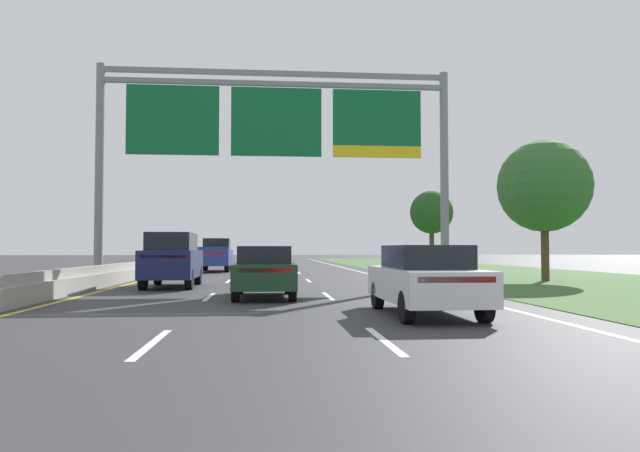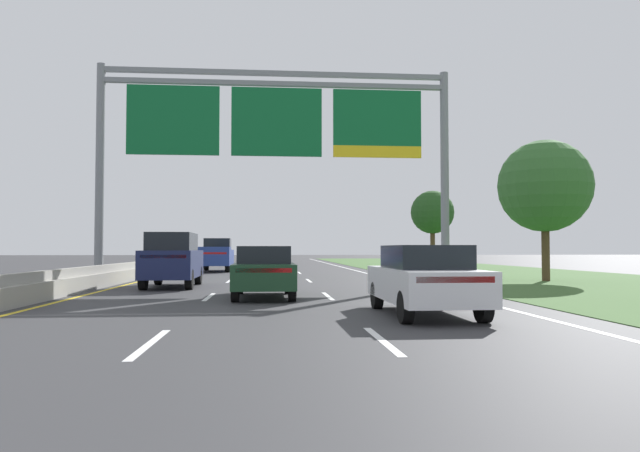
# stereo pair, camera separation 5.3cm
# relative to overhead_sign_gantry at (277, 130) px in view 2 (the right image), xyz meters

# --- Properties ---
(ground_plane) EXTENTS (220.00, 220.00, 0.00)m
(ground_plane) POSITION_rel_overhead_sign_gantry_xyz_m (-0.30, 9.06, -6.54)
(ground_plane) COLOR #333335
(lane_striping) EXTENTS (11.96, 106.00, 0.01)m
(lane_striping) POSITION_rel_overhead_sign_gantry_xyz_m (-0.30, 8.60, -6.54)
(lane_striping) COLOR white
(lane_striping) RESTS_ON ground
(grass_verge_right) EXTENTS (14.00, 110.00, 0.02)m
(grass_verge_right) POSITION_rel_overhead_sign_gantry_xyz_m (13.65, 9.06, -6.53)
(grass_verge_right) COLOR #3D602D
(grass_verge_right) RESTS_ON ground
(median_barrier_concrete) EXTENTS (0.60, 110.00, 0.85)m
(median_barrier_concrete) POSITION_rel_overhead_sign_gantry_xyz_m (-6.90, 9.06, -6.19)
(median_barrier_concrete) COLOR #99968E
(median_barrier_concrete) RESTS_ON ground
(overhead_sign_gantry) EXTENTS (15.06, 0.42, 9.26)m
(overhead_sign_gantry) POSITION_rel_overhead_sign_gantry_xyz_m (0.00, 0.00, 0.00)
(overhead_sign_gantry) COLOR gray
(overhead_sign_gantry) RESTS_ON ground
(pickup_truck_blue) EXTENTS (2.04, 5.41, 2.20)m
(pickup_truck_blue) POSITION_rel_overhead_sign_gantry_xyz_m (-3.81, 14.63, -5.47)
(pickup_truck_blue) COLOR navy
(pickup_truck_blue) RESTS_ON ground
(car_darkgreen_centre_lane_sedan) EXTENTS (1.85, 4.41, 1.57)m
(car_darkgreen_centre_lane_sedan) POSITION_rel_overhead_sign_gantry_xyz_m (-0.45, -6.77, -5.73)
(car_darkgreen_centre_lane_sedan) COLOR #193D23
(car_darkgreen_centre_lane_sedan) RESTS_ON ground
(car_white_right_lane_sedan) EXTENTS (1.86, 4.42, 1.57)m
(car_white_right_lane_sedan) POSITION_rel_overhead_sign_gantry_xyz_m (3.21, -11.89, -5.73)
(car_white_right_lane_sedan) COLOR silver
(car_white_right_lane_sedan) RESTS_ON ground
(car_navy_left_lane_suv) EXTENTS (1.98, 4.73, 2.11)m
(car_navy_left_lane_suv) POSITION_rel_overhead_sign_gantry_xyz_m (-4.06, -1.58, -5.45)
(car_navy_left_lane_suv) COLOR #161E47
(car_navy_left_lane_suv) RESTS_ON ground
(roadside_tree_mid) EXTENTS (4.23, 4.23, 6.50)m
(roadside_tree_mid) POSITION_rel_overhead_sign_gantry_xyz_m (12.33, 1.00, -2.17)
(roadside_tree_mid) COLOR #4C3823
(roadside_tree_mid) RESTS_ON ground
(roadside_tree_far) EXTENTS (3.28, 3.28, 5.93)m
(roadside_tree_far) POSITION_rel_overhead_sign_gantry_xyz_m (12.06, 18.77, -2.29)
(roadside_tree_far) COLOR #4C3823
(roadside_tree_far) RESTS_ON ground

